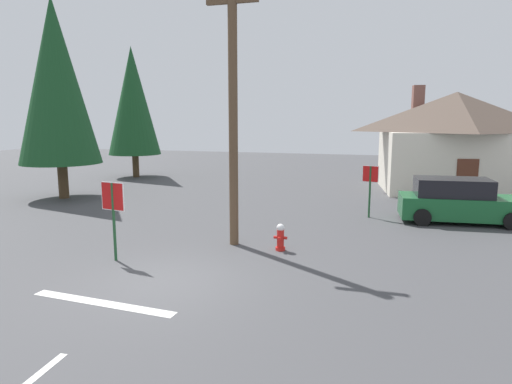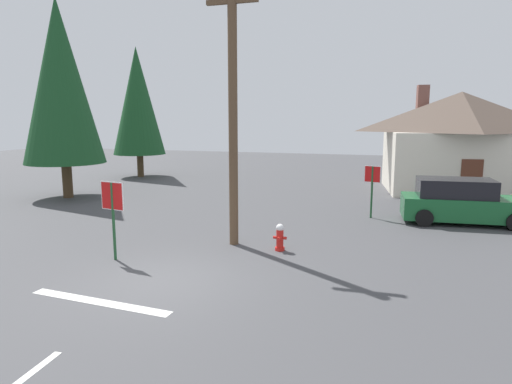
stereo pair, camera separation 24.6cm
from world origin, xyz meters
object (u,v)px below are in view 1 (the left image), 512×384
at_px(utility_pole, 233,112).
at_px(parked_car, 459,202).
at_px(stop_sign_near, 113,205).
at_px(house, 454,140).
at_px(pine_tree_mid_left, 133,101).
at_px(fire_hydrant, 280,237).
at_px(pine_tree_tall_left, 56,82).
at_px(stop_sign_far, 370,181).

bearing_deg(utility_pole, parked_car, 36.07).
bearing_deg(stop_sign_near, parked_car, 38.15).
distance_m(house, pine_tree_mid_left, 19.84).
distance_m(utility_pole, parked_car, 9.61).
distance_m(fire_hydrant, parked_car, 7.98).
relative_size(fire_hydrant, house, 0.10).
distance_m(parked_car, pine_tree_mid_left, 21.17).
bearing_deg(stop_sign_near, pine_tree_mid_left, 119.32).
relative_size(fire_hydrant, parked_car, 0.18).
bearing_deg(parked_car, utility_pole, -143.93).
height_order(stop_sign_near, pine_tree_tall_left, pine_tree_tall_left).
distance_m(stop_sign_near, pine_tree_mid_left, 18.81).
xyz_separation_m(fire_hydrant, pine_tree_mid_left, (-13.30, 13.86, 4.63)).
relative_size(stop_sign_near, fire_hydrant, 2.71).
bearing_deg(pine_tree_tall_left, stop_sign_near, -44.13).
xyz_separation_m(stop_sign_near, pine_tree_mid_left, (-9.05, 16.12, 3.43)).
relative_size(house, pine_tree_mid_left, 1.00).
xyz_separation_m(stop_sign_near, house, (10.66, 15.80, 1.17)).
xyz_separation_m(utility_pole, pine_tree_tall_left, (-10.91, 5.48, 1.54)).
bearing_deg(pine_tree_tall_left, utility_pole, -26.66).
relative_size(utility_pole, pine_tree_mid_left, 0.93).
distance_m(house, pine_tree_tall_left, 20.65).
height_order(stop_sign_near, pine_tree_mid_left, pine_tree_mid_left).
xyz_separation_m(fire_hydrant, pine_tree_tall_left, (-12.48, 5.73, 5.29)).
xyz_separation_m(stop_sign_near, pine_tree_tall_left, (-8.24, 7.99, 4.09)).
distance_m(fire_hydrant, utility_pole, 4.07).
xyz_separation_m(utility_pole, house, (7.99, 13.28, -1.38)).
height_order(utility_pole, pine_tree_mid_left, pine_tree_mid_left).
bearing_deg(stop_sign_near, fire_hydrant, 28.04).
height_order(stop_sign_near, utility_pole, utility_pole).
bearing_deg(pine_tree_mid_left, stop_sign_far, -28.23).
distance_m(house, parked_car, 8.25).
height_order(stop_sign_far, pine_tree_tall_left, pine_tree_tall_left).
relative_size(stop_sign_near, pine_tree_mid_left, 0.26).
distance_m(stop_sign_near, fire_hydrant, 4.95).
bearing_deg(stop_sign_far, pine_tree_mid_left, 151.77).
bearing_deg(pine_tree_tall_left, stop_sign_far, -1.11).
bearing_deg(utility_pole, pine_tree_tall_left, 153.34).
bearing_deg(house, utility_pole, -121.01).
xyz_separation_m(house, pine_tree_mid_left, (-19.71, 0.32, 2.27)).
height_order(parked_car, pine_tree_mid_left, pine_tree_mid_left).
bearing_deg(fire_hydrant, utility_pole, 170.81).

